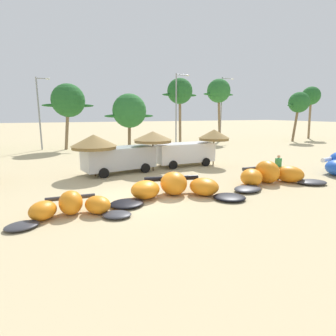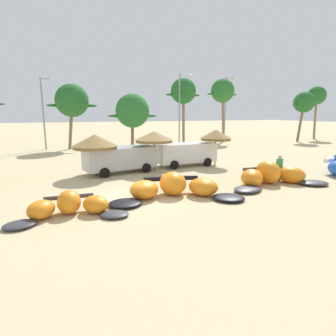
% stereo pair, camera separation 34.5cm
% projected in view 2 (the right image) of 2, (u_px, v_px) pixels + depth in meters
% --- Properties ---
extents(ground_plane, '(260.00, 260.00, 0.00)m').
position_uv_depth(ground_plane, '(135.00, 198.00, 14.04)').
color(ground_plane, '#C6B284').
extents(kite_left, '(4.99, 2.45, 1.02)m').
position_uv_depth(kite_left, '(69.00, 206.00, 11.62)').
color(kite_left, '#333338').
rests_on(kite_left, ground).
extents(kite_left_of_center, '(6.88, 3.96, 1.21)m').
position_uv_depth(kite_left_of_center, '(174.00, 188.00, 14.27)').
color(kite_left_of_center, black).
rests_on(kite_left_of_center, ground).
extents(kite_center, '(6.61, 3.29, 1.37)m').
position_uv_depth(kite_center, '(272.00, 176.00, 16.71)').
color(kite_center, '#333338').
rests_on(kite_center, ground).
extents(beach_umbrella_middle, '(3.07, 3.07, 2.84)m').
position_uv_depth(beach_umbrella_middle, '(95.00, 142.00, 18.65)').
color(beach_umbrella_middle, brown).
rests_on(beach_umbrella_middle, ground).
extents(beach_umbrella_near_palms, '(2.83, 2.83, 2.93)m').
position_uv_depth(beach_umbrella_near_palms, '(154.00, 137.00, 20.32)').
color(beach_umbrella_near_palms, brown).
rests_on(beach_umbrella_near_palms, ground).
extents(beach_umbrella_outermost, '(2.52, 2.52, 2.94)m').
position_uv_depth(beach_umbrella_outermost, '(216.00, 135.00, 22.43)').
color(beach_umbrella_outermost, brown).
rests_on(beach_umbrella_outermost, ground).
extents(parked_van, '(4.88, 2.32, 1.84)m').
position_uv_depth(parked_van, '(184.00, 153.00, 22.57)').
color(parked_van, white).
rests_on(parked_van, ground).
extents(parked_car_second, '(5.32, 2.85, 1.84)m').
position_uv_depth(parked_car_second, '(119.00, 158.00, 19.89)').
color(parked_car_second, '#B2B7BC').
rests_on(parked_car_second, ground).
extents(person_near_kites, '(0.36, 0.24, 1.62)m').
position_uv_depth(person_near_kites, '(279.00, 168.00, 17.65)').
color(person_near_kites, '#383842').
rests_on(person_near_kites, ground).
extents(palm_left_of_gap, '(5.75, 3.83, 7.61)m').
position_uv_depth(palm_left_of_gap, '(72.00, 101.00, 32.43)').
color(palm_left_of_gap, '#7F6647').
rests_on(palm_left_of_gap, ground).
extents(palm_center_left, '(5.87, 3.91, 6.47)m').
position_uv_depth(palm_center_left, '(132.00, 111.00, 32.24)').
color(palm_center_left, brown).
rests_on(palm_center_left, ground).
extents(palm_center_right, '(5.11, 3.41, 8.87)m').
position_uv_depth(palm_center_right, '(183.00, 92.00, 37.30)').
color(palm_center_right, '#7F6647').
rests_on(palm_center_right, ground).
extents(palm_right_of_gap, '(5.13, 3.42, 9.18)m').
position_uv_depth(palm_right_of_gap, '(223.00, 91.00, 40.61)').
color(palm_right_of_gap, '#7F6647').
rests_on(palm_right_of_gap, ground).
extents(palm_right, '(4.58, 3.05, 7.37)m').
position_uv_depth(palm_right, '(304.00, 103.00, 41.38)').
color(palm_right, brown).
rests_on(palm_right, ground).
extents(palm_rightmost, '(4.47, 2.98, 8.58)m').
position_uv_depth(palm_rightmost, '(317.00, 96.00, 45.57)').
color(palm_rightmost, '#7F6647').
rests_on(palm_rightmost, ground).
extents(lamppost_west_center, '(1.56, 0.24, 8.25)m').
position_uv_depth(lamppost_west_center, '(44.00, 110.00, 32.18)').
color(lamppost_west_center, gray).
rests_on(lamppost_west_center, ground).
extents(lamppost_east_center, '(1.98, 0.24, 9.20)m').
position_uv_depth(lamppost_east_center, '(181.00, 106.00, 36.07)').
color(lamppost_east_center, gray).
rests_on(lamppost_east_center, ground).
extents(lamppost_east, '(2.17, 0.24, 9.46)m').
position_uv_depth(lamppost_east, '(226.00, 106.00, 41.65)').
color(lamppost_east, gray).
rests_on(lamppost_east, ground).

